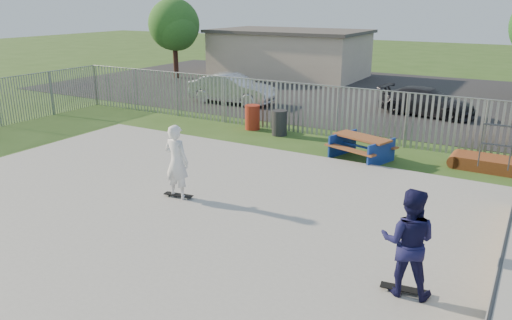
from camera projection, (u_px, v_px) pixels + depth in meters
The scene contains 16 objects.
ground at pixel (166, 214), 12.44m from camera, with size 120.00×120.00×0.00m, color #2F4F1B.
concrete_slab at pixel (166, 211), 12.42m from camera, with size 15.00×12.00×0.15m, color #989893.
fence at pixel (285, 139), 15.45m from camera, with size 26.04×16.02×2.00m.
picnic_table at pixel (361, 148), 16.63m from camera, with size 2.28×2.06×0.80m.
funbox at pixel (490, 164), 15.65m from camera, with size 2.04×1.05×0.40m.
trash_bin_red at pixel (252, 117), 20.54m from camera, with size 0.61×0.61×1.01m, color maroon.
trash_bin_grey at pixel (279, 123), 19.64m from camera, with size 0.60×0.60×0.99m, color #242426.
parking_lot at pixel (384, 95), 28.11m from camera, with size 40.00×18.00×0.02m, color black.
car_silver at pixel (232, 89), 25.66m from camera, with size 1.58×4.54×1.50m, color #B9B9BE.
car_dark at pixel (427, 102), 22.97m from camera, with size 1.77×4.35×1.26m, color black.
building at pixel (289, 53), 34.74m from camera, with size 10.40×6.40×3.20m.
tree_left at pixel (174, 25), 33.39m from camera, with size 3.43×3.43×5.29m.
skateboard_a at pixel (403, 290), 8.84m from camera, with size 0.82×0.31×0.08m.
skateboard_b at pixel (178, 196), 13.12m from camera, with size 0.82×0.31×0.08m.
skater_navy at pixel (408, 242), 8.55m from camera, with size 0.95×0.74×1.96m, color #14143F.
skater_white at pixel (177, 162), 12.83m from camera, with size 0.71×0.47×1.96m, color white.
Camera 1 is at (7.67, -8.78, 5.08)m, focal length 35.00 mm.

